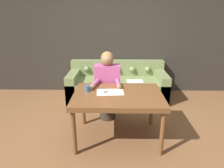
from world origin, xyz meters
name	(u,v)px	position (x,y,z in m)	size (l,w,h in m)	color
ground_plane	(111,139)	(0.00, 0.00, 0.00)	(16.00, 16.00, 0.00)	brown
wall_back	(113,37)	(0.00, 2.07, 1.30)	(8.00, 0.06, 2.60)	#2D2823
dining_table	(118,98)	(0.10, 0.05, 0.65)	(1.27, 0.91, 0.72)	brown
couch	(117,85)	(0.11, 1.61, 0.29)	(2.12, 0.91, 0.79)	olive
person	(107,86)	(-0.07, 0.65, 0.63)	(0.49, 0.59, 1.22)	#33281E
pattern_paper_main	(110,92)	(-0.01, 0.11, 0.73)	(0.41, 0.28, 0.00)	beige
scissors	(107,92)	(-0.06, 0.13, 0.73)	(0.17, 0.17, 0.01)	silver
mug	(87,88)	(-0.34, 0.14, 0.77)	(0.11, 0.08, 0.09)	#335B84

